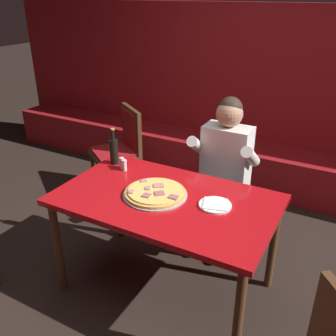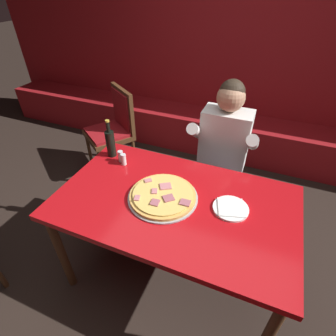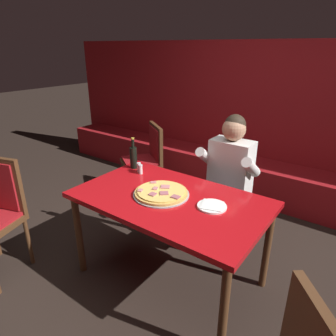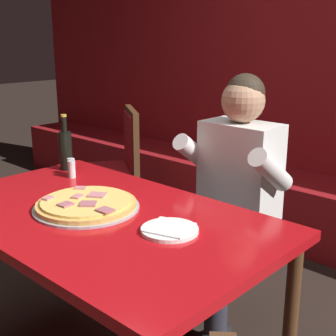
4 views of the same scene
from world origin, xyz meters
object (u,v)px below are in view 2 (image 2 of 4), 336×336
dining_chair_by_booth (114,126)px  beer_bottle (110,143)px  plate_white_paper (231,208)px  shaker_parmesan (121,157)px  diner_seated_blue_shirt (221,154)px  pizza (163,196)px  shaker_oregano (124,160)px  main_dining_table (175,209)px

dining_chair_by_booth → beer_bottle: bearing=-57.5°
plate_white_paper → shaker_parmesan: 0.86m
beer_bottle → diner_seated_blue_shirt: bearing=29.7°
pizza → dining_chair_by_booth: (-1.01, 1.02, -0.22)m
shaker_oregano → diner_seated_blue_shirt: size_ratio=0.07×
main_dining_table → pizza: size_ratio=3.36×
beer_bottle → diner_seated_blue_shirt: 0.87m
shaker_parmesan → diner_seated_blue_shirt: diner_seated_blue_shirt is taller
beer_bottle → dining_chair_by_booth: (-0.47, 0.73, -0.32)m
shaker_oregano → dining_chair_by_booth: 1.04m
plate_white_paper → shaker_parmesan: size_ratio=2.44×
shaker_oregano → shaker_parmesan: bearing=147.1°
main_dining_table → plate_white_paper: plate_white_paper is taller
plate_white_paper → shaker_parmesan: (-0.84, 0.18, 0.03)m
main_dining_table → shaker_parmesan: 0.58m
plate_white_paper → dining_chair_by_booth: (-1.41, 0.96, -0.21)m
plate_white_paper → dining_chair_by_booth: size_ratio=0.22×
main_dining_table → shaker_oregano: (-0.47, 0.21, 0.12)m
shaker_parmesan → shaker_oregano: 0.05m
plate_white_paper → beer_bottle: 0.98m
main_dining_table → plate_white_paper: size_ratio=6.92×
shaker_oregano → diner_seated_blue_shirt: (0.60, 0.49, -0.10)m
beer_bottle → diner_seated_blue_shirt: (0.75, 0.43, -0.17)m
main_dining_table → shaker_parmesan: size_ratio=16.90×
pizza → diner_seated_blue_shirt: size_ratio=0.34×
pizza → shaker_oregano: bearing=151.4°
main_dining_table → beer_bottle: (-0.62, 0.28, 0.19)m
pizza → shaker_oregano: shaker_oregano is taller
dining_chair_by_booth → shaker_parmesan: bearing=-53.7°
main_dining_table → dining_chair_by_booth: size_ratio=1.53×
main_dining_table → pizza: bearing=-173.4°
shaker_oregano → diner_seated_blue_shirt: bearing=39.3°
pizza → dining_chair_by_booth: bearing=134.7°
shaker_oregano → dining_chair_by_booth: dining_chair_by_booth is taller
pizza → shaker_parmesan: shaker_parmesan is taller
shaker_oregano → diner_seated_blue_shirt: diner_seated_blue_shirt is taller
pizza → shaker_parmesan: (-0.44, 0.24, 0.02)m
pizza → diner_seated_blue_shirt: bearing=73.9°
pizza → diner_seated_blue_shirt: diner_seated_blue_shirt is taller
main_dining_table → diner_seated_blue_shirt: size_ratio=1.14×
plate_white_paper → diner_seated_blue_shirt: size_ratio=0.16×
beer_bottle → dining_chair_by_booth: bearing=122.5°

